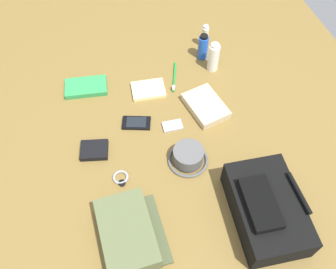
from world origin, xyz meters
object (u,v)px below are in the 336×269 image
at_px(bucket_hat, 188,157).
at_px(media_player, 172,126).
at_px(notepad, 148,90).
at_px(wristwatch, 121,178).
at_px(wallet, 94,150).
at_px(deodorant_spray, 203,47).
at_px(paperback_novel, 86,87).
at_px(toiletry_pouch, 128,233).
at_px(toothpaste_tube, 214,57).
at_px(folded_towel, 206,106).
at_px(lotion_bottle, 205,36).
at_px(cell_phone, 136,123).
at_px(toothbrush, 174,78).
at_px(backpack, 266,209).

height_order(bucket_hat, media_player, bucket_hat).
distance_m(media_player, notepad, 0.23).
bearing_deg(wristwatch, wallet, -152.94).
bearing_deg(deodorant_spray, paperback_novel, -84.86).
xyz_separation_m(toiletry_pouch, wristwatch, (-0.23, 0.02, -0.03)).
distance_m(toiletry_pouch, media_player, 0.51).
bearing_deg(toothpaste_tube, bucket_hat, -30.39).
distance_m(media_player, wallet, 0.34).
height_order(wallet, folded_towel, folded_towel).
bearing_deg(notepad, lotion_bottle, 127.33).
xyz_separation_m(toothpaste_tube, cell_phone, (0.23, -0.43, -0.07)).
bearing_deg(folded_towel, wristwatch, -60.79).
distance_m(toothbrush, folded_towel, 0.23).
relative_size(lotion_bottle, wallet, 1.13).
bearing_deg(toothpaste_tube, notepad, -80.64).
relative_size(wallet, notepad, 0.73).
distance_m(lotion_bottle, wallet, 0.80).
distance_m(lotion_bottle, notepad, 0.41).
bearing_deg(paperback_novel, toothpaste_tube, 86.61).
relative_size(bucket_hat, paperback_novel, 0.81).
relative_size(bucket_hat, folded_towel, 0.82).
relative_size(toiletry_pouch, cell_phone, 2.05).
height_order(backpack, wallet, backpack).
relative_size(bucket_hat, lotion_bottle, 1.31).
bearing_deg(media_player, deodorant_spray, 144.63).
bearing_deg(bucket_hat, toothpaste_tube, 149.61).
distance_m(deodorant_spray, folded_towel, 0.33).
bearing_deg(lotion_bottle, toothpaste_tube, -5.49).
relative_size(toiletry_pouch, wallet, 2.54).
xyz_separation_m(wallet, folded_towel, (-0.09, 0.51, 0.01)).
relative_size(toothpaste_tube, media_player, 1.75).
xyz_separation_m(toothpaste_tube, wallet, (0.32, -0.63, -0.06)).
relative_size(toothpaste_tube, wallet, 1.37).
relative_size(paperback_novel, cell_phone, 1.50).
bearing_deg(toiletry_pouch, paperback_novel, -176.95).
xyz_separation_m(paperback_novel, media_player, (0.32, 0.32, -0.01)).
distance_m(bucket_hat, deodorant_spray, 0.61).
relative_size(toothpaste_tube, paperback_novel, 0.74).
height_order(toiletry_pouch, lotion_bottle, lotion_bottle).
bearing_deg(toothpaste_tube, folded_towel, -26.72).
height_order(notepad, folded_towel, folded_towel).
bearing_deg(notepad, bucket_hat, 13.78).
relative_size(notepad, folded_towel, 0.75).
bearing_deg(toiletry_pouch, notepad, 160.18).
distance_m(toiletry_pouch, deodorant_spray, 0.96).
xyz_separation_m(paperback_novel, cell_phone, (0.26, 0.18, -0.00)).
bearing_deg(wallet, bucket_hat, 80.23).
distance_m(lotion_bottle, toothbrush, 0.28).
xyz_separation_m(toothpaste_tube, paperback_novel, (-0.04, -0.61, -0.06)).
distance_m(bucket_hat, paperback_novel, 0.60).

